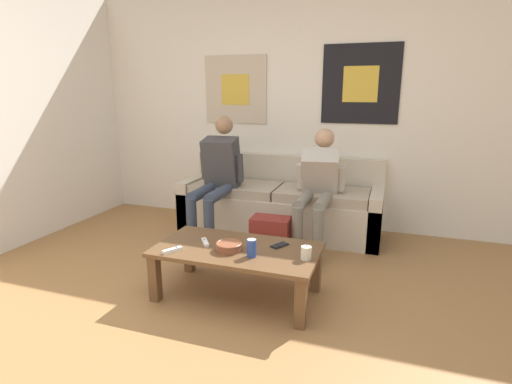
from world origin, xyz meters
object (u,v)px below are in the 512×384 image
person_seated_teen (317,184)px  drink_can_blue (252,248)px  cell_phone (280,245)px  coffee_table (237,255)px  couch (280,205)px  ceramic_bowl (229,246)px  backpack (270,240)px  game_controller_near_right (205,242)px  person_seated_adult (217,175)px  pillar_candle (306,253)px  game_controller_near_left (172,250)px

person_seated_teen → drink_can_blue: size_ratio=9.00×
cell_phone → coffee_table: bearing=-155.0°
couch → ceramic_bowl: couch is taller
backpack → drink_can_blue: size_ratio=3.15×
game_controller_near_right → person_seated_adult: bearing=109.8°
person_seated_adult → couch: bearing=35.2°
couch → coffee_table: (0.09, -1.48, 0.04)m
cell_phone → ceramic_bowl: bearing=-148.3°
pillar_candle → cell_phone: 0.29m
ceramic_bowl → cell_phone: bearing=31.7°
backpack → coffee_table: bearing=-93.3°
pillar_candle → person_seated_teen: bearing=97.1°
pillar_candle → game_controller_near_left: size_ratio=0.73×
game_controller_near_right → cell_phone: game_controller_near_right is taller
coffee_table → person_seated_teen: person_seated_teen is taller
ceramic_bowl → game_controller_near_right: ceramic_bowl is taller
ceramic_bowl → pillar_candle: 0.55m
backpack → pillar_candle: 0.90m
person_seated_teen → pillar_candle: (0.15, -1.18, -0.20)m
couch → ceramic_bowl: (0.05, -1.54, 0.13)m
drink_can_blue → game_controller_near_right: drink_can_blue is taller
backpack → game_controller_near_right: 0.79m
person_seated_adult → backpack: person_seated_adult is taller
coffee_table → pillar_candle: (0.51, -0.04, 0.10)m
drink_can_blue → pillar_candle: bearing=11.9°
pillar_candle → cell_phone: pillar_candle is taller
person_seated_adult → drink_can_blue: person_seated_adult is taller
couch → backpack: (0.13, -0.78, -0.10)m
drink_can_blue → game_controller_near_right: 0.42m
person_seated_adult → ceramic_bowl: (0.61, -1.15, -0.25)m
backpack → couch: bearing=99.2°
pillar_candle → person_seated_adult: bearing=135.7°
pillar_candle → cell_phone: bearing=143.6°
person_seated_teen → drink_can_blue: bearing=-99.6°
drink_can_blue → coffee_table: bearing=142.9°
person_seated_adult → pillar_candle: bearing=-44.3°
ceramic_bowl → drink_can_blue: drink_can_blue is taller
cell_phone → person_seated_teen: bearing=85.3°
couch → ceramic_bowl: 1.55m
couch → game_controller_near_left: couch is taller
drink_can_blue → game_controller_near_right: size_ratio=0.91×
couch → person_seated_teen: size_ratio=1.88×
coffee_table → person_seated_adult: size_ratio=0.96×
person_seated_adult → pillar_candle: (1.15, -1.12, -0.24)m
game_controller_near_left → game_controller_near_right: same height
ceramic_bowl → game_controller_near_right: bearing=164.8°
game_controller_near_left → cell_phone: (0.68, 0.35, -0.01)m
person_seated_adult → pillar_candle: size_ratio=11.96×
drink_can_blue → cell_phone: (0.13, 0.25, -0.06)m
game_controller_near_right → pillar_candle: bearing=-2.4°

